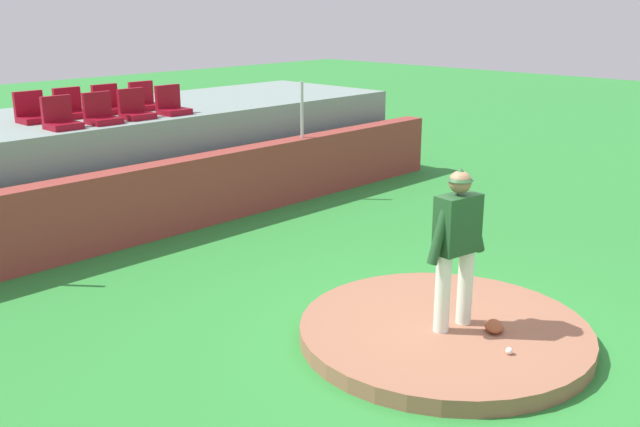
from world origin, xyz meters
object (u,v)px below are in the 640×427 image
object	(u,v)px
stadium_chair_0	(60,119)
stadium_chair_3	(172,105)
stadium_chair_2	(135,109)
stadium_chair_6	(108,104)
stadium_chair_5	(71,108)
fielding_glove	(494,326)
baseball	(509,351)
stadium_chair_7	(145,101)
stadium_chair_1	(101,114)
pitcher	(457,237)
stadium_chair_4	(32,113)

from	to	relation	value
stadium_chair_0	stadium_chair_3	distance (m)	2.09
stadium_chair_2	stadium_chair_6	bearing A→B (deg)	-91.41
stadium_chair_2	stadium_chair_5	size ratio (longest dim) A/B	1.00
fielding_glove	stadium_chair_3	distance (m)	7.29
stadium_chair_2	stadium_chair_6	world-z (taller)	same
baseball	stadium_chair_0	xyz separation A→B (m)	(-0.89, 7.41, 1.68)
stadium_chair_6	stadium_chair_7	bearing A→B (deg)	176.66
fielding_glove	stadium_chair_1	xyz separation A→B (m)	(-0.57, 7.01, 1.66)
stadium_chair_0	stadium_chair_7	xyz separation A→B (m)	(2.10, 0.90, 0.00)
stadium_chair_5	fielding_glove	bearing A→B (deg)	94.31
stadium_chair_0	stadium_chair_1	distance (m)	0.69
stadium_chair_6	stadium_chair_7	xyz separation A→B (m)	(0.72, -0.04, 0.00)
pitcher	stadium_chair_5	size ratio (longest dim) A/B	3.60
stadium_chair_3	stadium_chair_5	size ratio (longest dim) A/B	1.00
baseball	stadium_chair_4	xyz separation A→B (m)	(-0.92, 8.33, 1.68)
stadium_chair_2	stadium_chair_4	world-z (taller)	same
stadium_chair_0	stadium_chair_5	distance (m)	1.16
stadium_chair_3	stadium_chair_7	xyz separation A→B (m)	(0.01, 0.86, 0.00)
pitcher	stadium_chair_7	distance (m)	7.63
stadium_chair_1	stadium_chair_7	world-z (taller)	same
fielding_glove	stadium_chair_1	distance (m)	7.23
stadium_chair_4	stadium_chair_2	bearing A→B (deg)	147.85
stadium_chair_4	stadium_chair_5	xyz separation A→B (m)	(0.69, 0.03, 0.00)
stadium_chair_1	stadium_chair_2	distance (m)	0.67
stadium_chair_4	stadium_chair_7	xyz separation A→B (m)	(2.12, -0.02, 0.00)
pitcher	stadium_chair_4	xyz separation A→B (m)	(-1.06, 7.54, 0.68)
pitcher	fielding_glove	distance (m)	1.09
stadium_chair_6	pitcher	bearing A→B (deg)	87.43
fielding_glove	stadium_chair_3	world-z (taller)	stadium_chair_3
stadium_chair_2	stadium_chair_7	bearing A→B (deg)	-131.03
stadium_chair_5	stadium_chair_6	xyz separation A→B (m)	(0.71, -0.00, 0.00)
fielding_glove	stadium_chair_7	xyz separation A→B (m)	(0.83, 7.91, 1.66)
stadium_chair_6	stadium_chair_0	bearing A→B (deg)	34.32
stadium_chair_1	stadium_chair_4	xyz separation A→B (m)	(-0.72, 0.92, 0.00)
fielding_glove	stadium_chair_6	bearing A→B (deg)	-125.69
stadium_chair_1	pitcher	bearing A→B (deg)	93.00
pitcher	stadium_chair_5	xyz separation A→B (m)	(-0.37, 7.57, 0.68)
stadium_chair_0	stadium_chair_3	size ratio (longest dim) A/B	1.00
stadium_chair_7	stadium_chair_4	bearing A→B (deg)	-0.44
baseball	stadium_chair_7	bearing A→B (deg)	81.75
fielding_glove	stadium_chair_2	xyz separation A→B (m)	(0.09, 7.06, 1.66)
stadium_chair_3	stadium_chair_2	bearing A→B (deg)	-0.77
stadium_chair_2	stadium_chair_3	world-z (taller)	same
stadium_chair_7	stadium_chair_6	bearing A→B (deg)	-3.34
stadium_chair_0	stadium_chair_2	world-z (taller)	same
stadium_chair_0	stadium_chair_5	size ratio (longest dim) A/B	1.00
stadium_chair_0	stadium_chair_1	bearing A→B (deg)	179.70
stadium_chair_3	stadium_chair_7	world-z (taller)	same
stadium_chair_7	stadium_chair_3	bearing A→B (deg)	89.30
fielding_glove	stadium_chair_4	bearing A→B (deg)	-115.64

